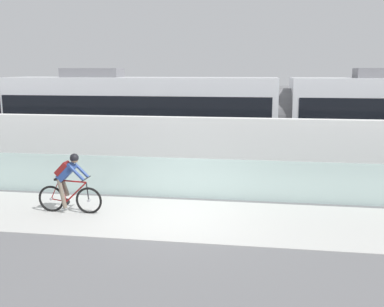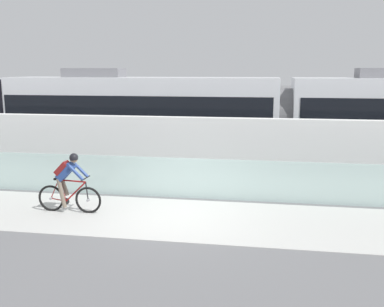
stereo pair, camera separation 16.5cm
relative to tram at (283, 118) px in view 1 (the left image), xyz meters
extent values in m
plane|color=slate|center=(-2.88, -6.85, -1.89)|extent=(200.00, 200.00, 0.00)
cube|color=beige|center=(-2.88, -6.85, -1.89)|extent=(32.00, 3.20, 0.01)
cube|color=#ADC6C1|center=(-2.88, -5.00, -1.29)|extent=(32.00, 0.05, 1.20)
cube|color=white|center=(-2.88, -3.20, -0.78)|extent=(32.00, 0.36, 2.22)
cube|color=#595654|center=(-2.88, -0.72, -1.89)|extent=(32.00, 0.08, 0.01)
cube|color=#595654|center=(-2.88, 0.72, -1.89)|extent=(32.00, 0.08, 0.01)
cube|color=silver|center=(-5.74, 0.00, 0.01)|extent=(11.00, 2.50, 3.10)
cube|color=black|center=(-5.74, 0.00, 0.36)|extent=(10.56, 2.54, 1.04)
cube|color=#14724C|center=(-5.74, 0.00, -1.36)|extent=(10.78, 2.53, 0.28)
cube|color=slate|center=(-7.72, 0.00, 1.74)|extent=(2.40, 1.10, 0.36)
cube|color=#232326|center=(-9.26, 0.00, -1.53)|extent=(1.40, 1.88, 0.20)
cylinder|color=black|center=(-9.26, -0.72, -1.59)|extent=(0.60, 0.10, 0.60)
cylinder|color=black|center=(-9.26, 0.72, -1.59)|extent=(0.60, 0.10, 0.60)
cube|color=#232326|center=(-2.22, 0.00, -1.53)|extent=(1.40, 1.88, 0.20)
cylinder|color=black|center=(-2.22, -0.72, -1.59)|extent=(0.60, 0.10, 0.60)
cylinder|color=black|center=(-2.22, 0.72, -1.59)|extent=(0.60, 0.10, 0.60)
cube|color=black|center=(-11.19, 0.00, 0.01)|extent=(0.16, 2.54, 2.94)
cube|color=#232326|center=(2.24, 0.00, -1.53)|extent=(1.40, 1.88, 0.20)
cylinder|color=black|center=(2.24, -0.72, -1.59)|extent=(0.60, 0.10, 0.60)
cylinder|color=black|center=(2.24, 0.72, -1.59)|extent=(0.60, 0.10, 0.60)
cylinder|color=#59595B|center=(0.01, 0.00, 0.01)|extent=(0.60, 2.30, 2.30)
torus|color=black|center=(-5.28, -6.85, -1.53)|extent=(0.72, 0.06, 0.72)
cylinder|color=#99999E|center=(-5.28, -6.85, -1.53)|extent=(0.07, 0.10, 0.07)
torus|color=black|center=(-6.33, -6.85, -1.53)|extent=(0.72, 0.06, 0.72)
cylinder|color=#99999E|center=(-6.33, -6.85, -1.53)|extent=(0.07, 0.10, 0.07)
cylinder|color=maroon|center=(-5.62, -6.85, -1.32)|extent=(0.60, 0.04, 0.58)
cylinder|color=maroon|center=(-6.00, -6.85, -1.30)|extent=(0.22, 0.04, 0.59)
cylinder|color=maroon|center=(-5.71, -6.85, -1.03)|extent=(0.76, 0.04, 0.07)
cylinder|color=maroon|center=(-6.12, -6.85, -1.56)|extent=(0.43, 0.03, 0.09)
cylinder|color=maroon|center=(-6.21, -6.85, -1.27)|extent=(0.27, 0.02, 0.53)
cylinder|color=black|center=(-5.31, -6.85, -1.29)|extent=(0.08, 0.03, 0.49)
cube|color=black|center=(-6.09, -6.85, -0.99)|extent=(0.24, 0.10, 0.05)
cylinder|color=black|center=(-5.33, -6.85, -0.94)|extent=(0.03, 0.58, 0.03)
cylinder|color=#262628|center=(-5.91, -6.85, -1.59)|extent=(0.18, 0.02, 0.18)
cube|color=navy|center=(-5.87, -6.85, -0.78)|extent=(0.50, 0.28, 0.51)
cube|color=maroon|center=(-5.96, -6.85, -0.69)|extent=(0.38, 0.30, 0.38)
sphere|color=#997051|center=(-5.63, -6.85, -0.43)|extent=(0.20, 0.20, 0.20)
sphere|color=black|center=(-5.63, -6.85, -0.40)|extent=(0.23, 0.23, 0.23)
cylinder|color=navy|center=(-5.51, -7.01, -0.77)|extent=(0.41, 0.08, 0.41)
cylinder|color=navy|center=(-5.51, -6.69, -0.77)|extent=(0.41, 0.08, 0.41)
cylinder|color=#726656|center=(-5.98, -6.94, -1.35)|extent=(0.25, 0.11, 0.79)
cylinder|color=#726656|center=(-5.98, -6.76, -1.21)|extent=(0.25, 0.11, 0.52)
camera|label=1|loc=(-0.89, -17.49, 1.85)|focal=41.34mm
camera|label=2|loc=(-0.73, -17.47, 1.85)|focal=41.34mm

